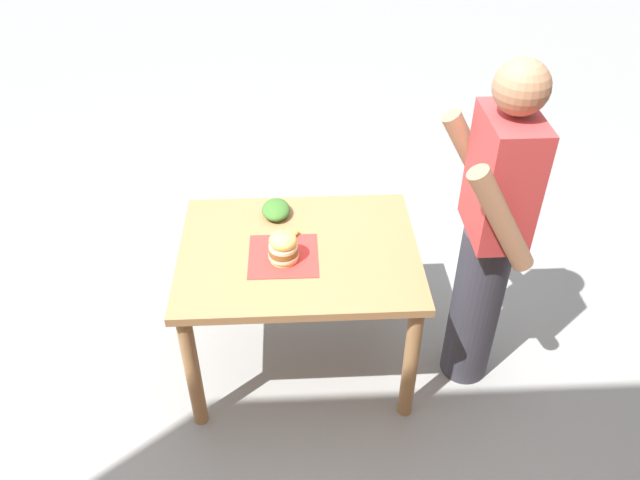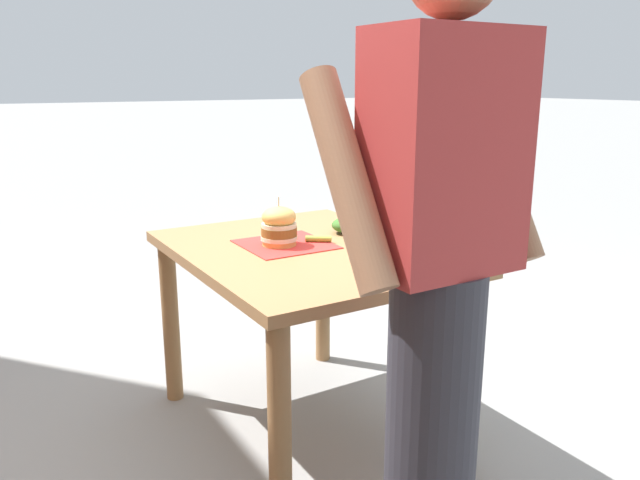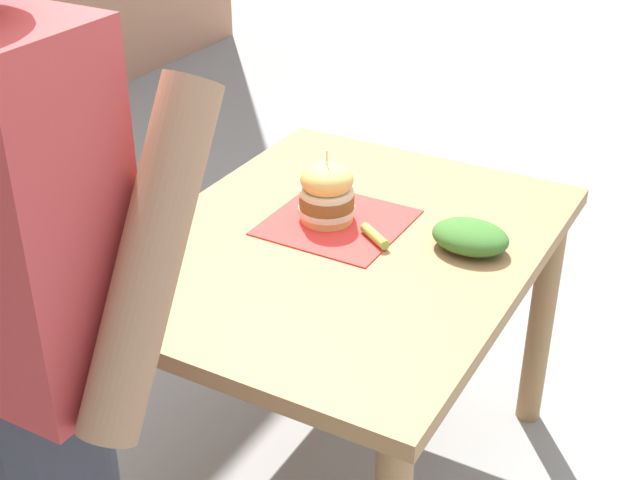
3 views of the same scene
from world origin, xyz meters
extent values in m
plane|color=gray|center=(0.00, 0.00, 0.00)|extent=(80.00, 80.00, 0.00)
cube|color=#9E7247|center=(0.00, 0.00, 0.72)|extent=(0.88, 1.12, 0.04)
cylinder|color=#9E7247|center=(-0.38, -0.50, 0.35)|extent=(0.07, 0.07, 0.70)
cylinder|color=#9E7247|center=(0.38, -0.50, 0.35)|extent=(0.07, 0.07, 0.70)
cylinder|color=#9E7247|center=(-0.38, 0.50, 0.35)|extent=(0.07, 0.07, 0.70)
cylinder|color=#9E7247|center=(0.38, 0.50, 0.35)|extent=(0.07, 0.07, 0.70)
cube|color=red|center=(0.05, -0.07, 0.74)|extent=(0.32, 0.32, 0.00)
cylinder|color=#E5B25B|center=(0.08, -0.07, 0.76)|extent=(0.13, 0.13, 0.02)
cylinder|color=beige|center=(0.08, -0.07, 0.77)|extent=(0.14, 0.14, 0.02)
cylinder|color=brown|center=(0.08, -0.07, 0.80)|extent=(0.13, 0.13, 0.03)
cylinder|color=beige|center=(0.08, -0.07, 0.82)|extent=(0.13, 0.13, 0.02)
ellipsoid|color=#E5B25B|center=(0.08, -0.07, 0.85)|extent=(0.13, 0.13, 0.08)
cylinder|color=#D1B77F|center=(0.08, -0.07, 0.90)|extent=(0.00, 0.00, 0.05)
cylinder|color=#8EA83D|center=(-0.07, -0.03, 0.76)|extent=(0.10, 0.08, 0.02)
ellipsoid|color=#386B28|center=(-0.28, -0.11, 0.78)|extent=(0.18, 0.14, 0.07)
cylinder|color=#33333D|center=(0.12, 0.85, 0.45)|extent=(0.24, 0.24, 0.90)
cube|color=#B73838|center=(0.12, 0.85, 1.18)|extent=(0.36, 0.22, 0.56)
cylinder|color=#9E7051|center=(-0.11, 0.79, 1.13)|extent=(0.09, 0.34, 0.50)
cylinder|color=#9E7051|center=(0.35, 0.79, 1.13)|extent=(0.09, 0.34, 0.50)
camera|label=1|loc=(2.28, -0.01, 2.56)|focal=35.00mm
camera|label=2|loc=(1.11, 1.94, 1.34)|focal=35.00mm
camera|label=3|loc=(-0.85, 1.61, 1.76)|focal=50.00mm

